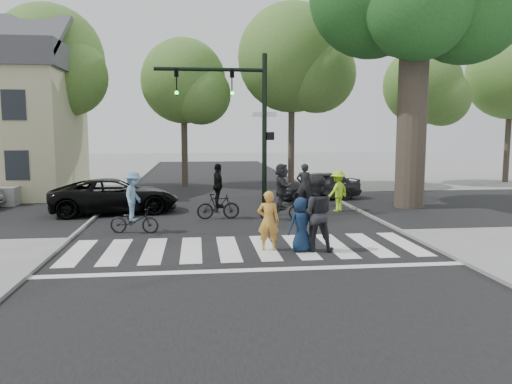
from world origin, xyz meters
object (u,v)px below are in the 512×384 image
pedestrian_child (301,225)px  cyclist_left (134,207)px  car_grey (318,185)px  traffic_signal (242,111)px  pedestrian_woman (268,221)px  car_suv (115,196)px  cyclist_right (282,195)px  cyclist_mid (218,196)px  pedestrian_adult (316,214)px

pedestrian_child → cyclist_left: 5.55m
cyclist_left → car_grey: 10.24m
traffic_signal → car_grey: bearing=46.1°
pedestrian_woman → car_suv: pedestrian_woman is taller
car_suv → cyclist_right: bearing=-120.5°
pedestrian_child → cyclist_mid: (-1.97, 5.21, 0.10)m
cyclist_left → cyclist_mid: bearing=39.4°
pedestrian_adult → cyclist_left: bearing=-20.5°
cyclist_left → cyclist_right: size_ratio=0.96×
cyclist_mid → car_suv: bearing=155.6°
car_grey → traffic_signal: bearing=-53.3°
pedestrian_woman → pedestrian_adult: 1.28m
car_suv → car_grey: car_suv is taller
car_grey → pedestrian_child: bearing=-25.7°
pedestrian_adult → cyclist_mid: (-2.37, 5.18, -0.18)m
traffic_signal → cyclist_right: (1.33, -1.01, -2.99)m
pedestrian_child → cyclist_left: (-4.69, 2.98, 0.12)m
traffic_signal → cyclist_right: size_ratio=2.94×
pedestrian_child → pedestrian_adult: bearing=165.5°
pedestrian_child → cyclist_right: cyclist_right is taller
cyclist_mid → car_suv: 4.32m
traffic_signal → car_grey: 6.54m
pedestrian_woman → pedestrian_child: bearing=176.1°
cyclist_right → pedestrian_child: bearing=-93.5°
pedestrian_adult → cyclist_right: size_ratio=0.99×
cyclist_left → car_suv: bearing=106.8°
cyclist_mid → traffic_signal: bearing=30.7°
pedestrian_child → pedestrian_adult: 0.49m
pedestrian_woman → pedestrian_child: pedestrian_woman is taller
pedestrian_child → car_suv: 9.15m
cyclist_right → traffic_signal: bearing=142.9°
cyclist_mid → pedestrian_child: bearing=-69.3°
cyclist_right → car_suv: 6.59m
cyclist_mid → car_grey: bearing=43.6°
pedestrian_woman → car_grey: bearing=-98.7°
traffic_signal → pedestrian_child: (1.04, -5.76, -3.17)m
pedestrian_child → car_grey: 10.27m
pedestrian_woman → car_suv: (-5.06, 6.75, -0.13)m
traffic_signal → cyclist_mid: bearing=-149.3°
car_suv → cyclist_left: bearing=-173.8°
cyclist_left → cyclist_mid: cyclist_mid is taller
pedestrian_woman → pedestrian_child: 0.88m
traffic_signal → pedestrian_child: size_ratio=4.11×
cyclist_mid → cyclist_right: cyclist_right is taller
cyclist_right → car_grey: size_ratio=0.52×
car_suv → car_grey: 9.25m
traffic_signal → cyclist_right: bearing=-37.1°
pedestrian_woman → cyclist_left: size_ratio=0.83×
traffic_signal → pedestrian_adult: 6.58m
pedestrian_child → pedestrian_adult: pedestrian_adult is taller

